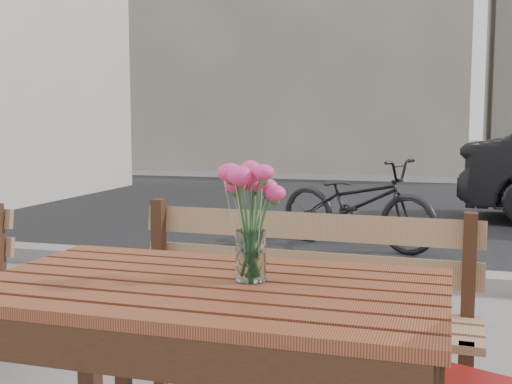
% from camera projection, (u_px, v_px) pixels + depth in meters
% --- Properties ---
extents(street, '(30.00, 8.12, 0.12)m').
position_uv_depth(street, '(393.00, 232.00, 6.66)').
color(street, black).
rests_on(street, ground).
extents(backdrop_buildings, '(15.50, 4.00, 8.00)m').
position_uv_depth(backdrop_buildings, '(433.00, 18.00, 15.12)').
color(backdrop_buildings, slate).
rests_on(backdrop_buildings, ground).
extents(main_table, '(1.24, 0.73, 0.76)m').
position_uv_depth(main_table, '(210.00, 328.00, 1.71)').
color(main_table, '#552316').
rests_on(main_table, ground).
extents(main_bench, '(1.41, 0.47, 0.87)m').
position_uv_depth(main_bench, '(297.00, 289.00, 2.52)').
color(main_bench, '#93674C').
rests_on(main_bench, ground).
extents(main_vase, '(0.18, 0.18, 0.32)m').
position_uv_depth(main_vase, '(251.00, 207.00, 1.69)').
color(main_vase, white).
rests_on(main_vase, main_table).
extents(bicycle, '(1.70, 1.12, 0.84)m').
position_uv_depth(bicycle, '(357.00, 203.00, 5.96)').
color(bicycle, black).
rests_on(bicycle, ground).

